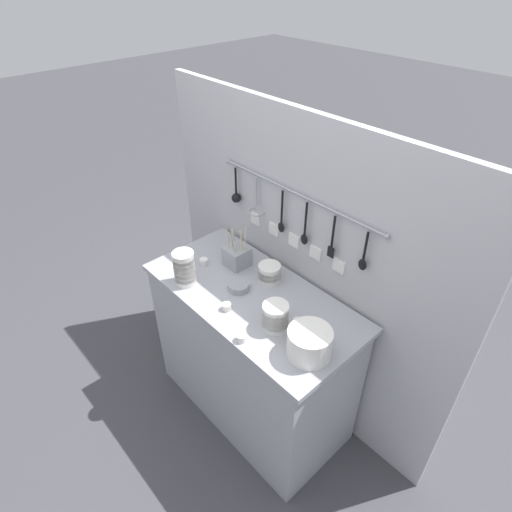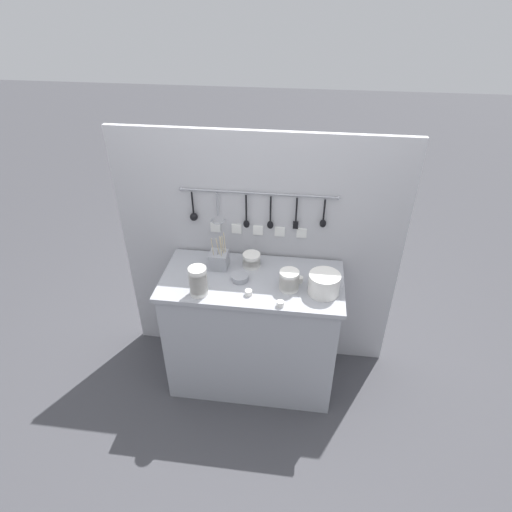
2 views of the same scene
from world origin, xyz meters
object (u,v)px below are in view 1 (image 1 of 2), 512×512
Objects in this scene: bowl_stack_back_corner at (269,273)px; cup_front_left at (298,322)px; bowl_stack_tall_left at (275,316)px; cutlery_caddy at (237,256)px; steel_mixing_bowl at (239,286)px; plate_stack at (309,343)px; cup_beside_plates at (204,262)px; cup_edge_far at (241,338)px; cup_centre at (227,307)px; bowl_stack_nested_right at (184,268)px.

cup_front_left is at bearing -22.30° from bowl_stack_back_corner.
cutlery_caddy is (-0.49, 0.18, -0.01)m from bowl_stack_tall_left.
bowl_stack_tall_left is 0.33m from steel_mixing_bowl.
bowl_stack_tall_left is at bearing 177.60° from plate_stack.
steel_mixing_bowl is 0.30m from cup_beside_plates.
cup_edge_far is at bearing -38.70° from steel_mixing_bowl.
steel_mixing_bowl is 0.37m from cup_edge_far.
bowl_stack_back_corner is 2.63× the size of cup_front_left.
cup_beside_plates is 0.41m from cup_centre.
plate_stack is 4.31× the size of cup_beside_plates.
cup_beside_plates is at bearing -179.26° from steel_mixing_bowl.
cup_beside_plates is at bearing -134.25° from cutlery_caddy.
cup_edge_far is (0.52, -0.05, -0.08)m from bowl_stack_nested_right.
cutlery_caddy is (-0.17, 0.13, 0.04)m from steel_mixing_bowl.
plate_stack is at bearing -6.25° from steel_mixing_bowl.
bowl_stack_tall_left is 0.19m from cup_edge_far.
plate_stack is 0.32m from cup_edge_far.
cutlery_caddy reaches higher than plate_stack.
bowl_stack_tall_left is at bearing -4.26° from cup_beside_plates.
steel_mixing_bowl is 2.41× the size of cup_front_left.
bowl_stack_tall_left is 0.67× the size of plate_stack.
cup_front_left is (0.56, -0.10, -0.04)m from cutlery_caddy.
bowl_stack_nested_right reaches higher than cup_centre.
bowl_stack_tall_left is 0.27m from cup_centre.
bowl_stack_tall_left reaches higher than cup_front_left.
bowl_stack_nested_right reaches higher than cup_edge_far.
bowl_stack_back_corner is 0.61× the size of plate_stack.
bowl_stack_tall_left is 2.91× the size of cup_front_left.
cup_beside_plates is (-0.63, 0.05, -0.05)m from bowl_stack_tall_left.
bowl_stack_back_corner is 0.40m from cup_beside_plates.
bowl_stack_nested_right is (-0.56, -0.12, 0.03)m from bowl_stack_tall_left.
bowl_stack_nested_right is 0.33m from cup_centre.
bowl_stack_nested_right reaches higher than cup_front_left.
bowl_stack_nested_right is 4.23× the size of cup_edge_far.
cup_beside_plates and cup_front_left have the same top height.
steel_mixing_bowl is at bearing 173.75° from plate_stack.
plate_stack is 0.55m from steel_mixing_bowl.
bowl_stack_back_corner is 0.47m from cup_edge_far.
plate_stack is at bearing -3.78° from cup_beside_plates.
bowl_stack_nested_right is 0.98× the size of plate_stack.
steel_mixing_bowl is (-0.05, -0.17, -0.03)m from bowl_stack_back_corner.
plate_stack reaches higher than bowl_stack_back_corner.
bowl_stack_tall_left is 0.69× the size of bowl_stack_nested_right.
steel_mixing_bowl is at bearing 36.52° from bowl_stack_nested_right.
bowl_stack_nested_right is at bearing -102.31° from cutlery_caddy.
cup_beside_plates is at bearing -176.77° from cup_front_left.
bowl_stack_back_corner is at bearing 10.59° from cutlery_caddy.
bowl_stack_back_corner is at bearing 120.01° from cup_edge_far.
cutlery_caddy reaches higher than cup_front_left.
steel_mixing_bowl is 0.41× the size of cutlery_caddy.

